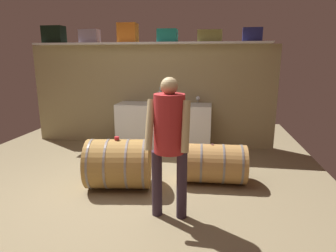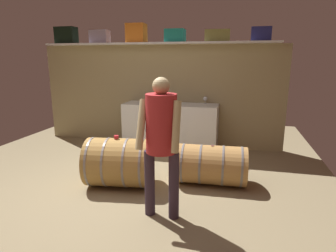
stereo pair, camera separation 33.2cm
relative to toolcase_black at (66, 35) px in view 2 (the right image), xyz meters
name	(u,v)px [view 2 (the right image)]	position (x,y,z in m)	size (l,w,h in m)	color
ground_plane	(123,181)	(1.87, -1.78, -2.17)	(6.05, 8.35, 0.02)	#857655
back_wall_panel	(158,96)	(1.87, 0.15, -1.18)	(4.85, 0.10, 1.97)	tan
high_shelf_board	(156,43)	(1.87, 0.00, -0.18)	(4.46, 0.40, 0.03)	silver
toolcase_black	(66,35)	(0.00, 0.00, 0.00)	(0.41, 0.24, 0.32)	black
toolcase_grey	(100,37)	(0.73, 0.00, -0.04)	(0.38, 0.19, 0.25)	gray
toolcase_orange	(136,33)	(1.49, 0.00, 0.01)	(0.35, 0.30, 0.35)	orange
toolcase_teal	(175,36)	(2.24, 0.00, -0.05)	(0.35, 0.28, 0.23)	#188379
toolcase_olive	(217,36)	(3.01, 0.00, -0.06)	(0.44, 0.19, 0.21)	olive
toolcase_navy	(261,34)	(3.75, 0.00, -0.04)	(0.33, 0.19, 0.24)	navy
work_cabinet	(171,127)	(2.20, -0.19, -1.72)	(1.77, 0.56, 0.88)	white
wine_bottle_clear	(167,97)	(2.15, -0.30, -1.14)	(0.07, 0.07, 0.32)	#AFC0B5
wine_glass	(205,99)	(2.83, 0.01, -1.19)	(0.08, 0.08, 0.13)	white
wine_barrel_near	(118,162)	(1.89, -1.95, -1.83)	(0.92, 0.77, 0.67)	#A27A3C
wine_barrel_far	(212,165)	(3.12, -1.59, -1.89)	(0.96, 0.59, 0.56)	#AD7D42
tasting_cup	(117,137)	(1.88, -1.95, -1.48)	(0.06, 0.06, 0.04)	red
winemaker_pouring	(161,134)	(2.67, -2.58, -1.22)	(0.46, 0.37, 1.53)	#332634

